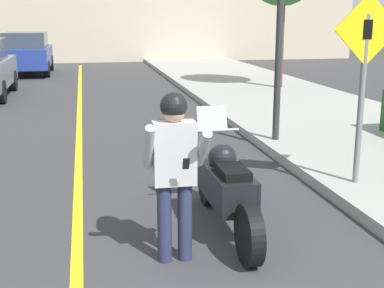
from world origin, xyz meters
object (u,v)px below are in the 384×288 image
Objects in this scene: person_biker at (174,161)px; motorcycle at (226,187)px; parked_car_blue at (27,53)px; crossing_sign at (364,72)px.

motorcycle is at bearing 44.04° from person_biker.
parked_car_blue is at bearing 102.13° from motorcycle.
person_biker is 18.09m from parked_car_blue.
crossing_sign reaches higher than person_biker.
crossing_sign is (2.04, 0.86, 1.14)m from motorcycle.
motorcycle is at bearing -77.87° from parked_car_blue.
crossing_sign is 0.59× the size of parked_car_blue.
person_biker is 0.67× the size of crossing_sign.
parked_car_blue reaches higher than motorcycle.
motorcycle is 17.57m from parked_car_blue.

